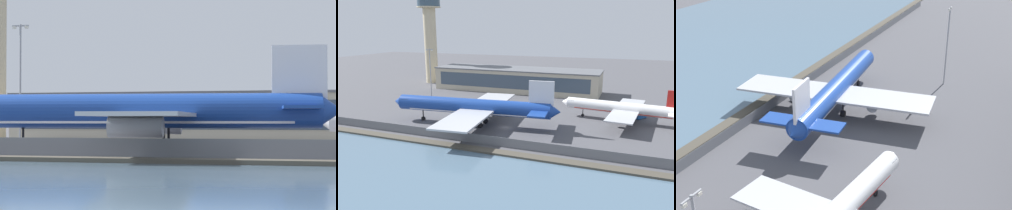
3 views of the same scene
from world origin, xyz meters
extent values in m
plane|color=#4C4C51|center=(0.00, 0.00, 0.00)|extent=(500.00, 500.00, 0.00)
cube|color=#474238|center=(0.00, -20.50, 0.25)|extent=(320.00, 3.00, 0.50)
cube|color=slate|center=(0.00, -16.00, 1.26)|extent=(280.00, 0.08, 2.52)
cylinder|color=slate|center=(-98.00, -16.00, 1.26)|extent=(0.10, 0.10, 2.52)
cylinder|color=slate|center=(0.00, -16.00, 1.26)|extent=(0.10, 0.10, 2.52)
cylinder|color=#193D93|center=(-10.99, -0.75, 5.93)|extent=(49.86, 9.71, 4.84)
cone|color=#193D93|center=(-37.01, -3.33, 5.93)|extent=(3.59, 4.89, 4.60)
cone|color=#193D93|center=(15.02, 1.82, 5.93)|extent=(3.56, 4.65, 4.36)
cube|color=#232D3D|center=(-33.71, -3.00, 6.54)|extent=(3.06, 4.36, 1.45)
cube|color=silver|center=(-10.99, -0.75, 4.60)|extent=(42.36, 8.01, 0.87)
cube|color=#B7BABF|center=(-7.35, -12.36, 5.33)|extent=(13.21, 24.78, 0.48)
cube|color=#B7BABF|center=(-9.70, 11.34, 5.33)|extent=(13.21, 24.78, 0.48)
cylinder|color=#B7BABF|center=(-9.02, -10.61, 3.75)|extent=(7.18, 3.34, 2.66)
cylinder|color=#B7BABF|center=(-10.99, 9.30, 3.75)|extent=(7.18, 3.34, 2.66)
cube|color=silver|center=(10.74, 1.40, 10.78)|extent=(7.47, 1.31, 8.23)
cube|color=#193D93|center=(11.17, -2.95, 6.30)|extent=(5.80, 9.18, 0.39)
cube|color=#193D93|center=(10.31, 5.74, 6.30)|extent=(5.80, 9.18, 0.39)
cylinder|color=black|center=(-28.28, -2.47, 2.09)|extent=(0.34, 0.34, 2.83)
cylinder|color=black|center=(-28.28, -2.47, 0.68)|extent=(1.40, 0.66, 1.36)
cylinder|color=black|center=(-7.29, -2.94, 2.09)|extent=(0.39, 0.39, 2.83)
cylinder|color=black|center=(-7.29, -2.94, 0.68)|extent=(1.66, 1.24, 1.56)
cylinder|color=black|center=(-7.79, 2.12, 2.09)|extent=(0.39, 0.39, 2.83)
cylinder|color=black|center=(-7.79, 2.12, 0.68)|extent=(1.66, 1.24, 1.56)
cone|color=white|center=(13.96, 22.04, 4.61)|extent=(2.85, 3.84, 3.57)
cube|color=#232D3D|center=(16.40, 21.75, 5.08)|extent=(2.43, 3.42, 1.13)
cube|color=#B7BABF|center=(33.43, 11.12, 4.14)|extent=(9.80, 17.90, 0.38)
cylinder|color=#B7BABF|center=(32.53, 12.61, 2.91)|extent=(5.20, 2.64, 2.07)
cylinder|color=black|center=(20.29, 21.29, 1.63)|extent=(0.26, 0.26, 2.20)
cylinder|color=black|center=(20.29, 21.29, 0.53)|extent=(1.09, 0.54, 1.05)
cube|color=white|center=(-12.54, -13.00, 0.75)|extent=(3.58, 2.93, 1.11)
cube|color=#283847|center=(-12.89, -12.81, 1.55)|extent=(1.59, 1.66, 0.50)
cylinder|color=black|center=(-13.74, -13.12, 0.35)|extent=(0.72, 0.53, 0.70)
cylinder|color=black|center=(-13.09, -11.93, 0.35)|extent=(0.72, 0.53, 0.70)
cylinder|color=black|center=(-11.99, -14.07, 0.35)|extent=(0.72, 0.53, 0.70)
cylinder|color=black|center=(-11.34, -12.88, 0.35)|extent=(0.72, 0.53, 0.70)
cube|color=#93969B|center=(54.21, 12.26, 18.73)|extent=(3.20, 0.24, 0.24)
cube|color=silver|center=(53.01, 12.26, 18.43)|extent=(0.60, 0.40, 0.44)
cube|color=silver|center=(55.41, 12.26, 18.43)|extent=(0.60, 0.40, 0.44)
cylinder|color=#93969B|center=(-39.45, 19.34, 10.98)|extent=(0.36, 0.36, 21.97)
cube|color=#93969B|center=(-39.45, 19.34, 21.72)|extent=(3.20, 0.24, 0.24)
cube|color=silver|center=(-40.65, 19.34, 21.42)|extent=(0.60, 0.40, 0.44)
cube|color=silver|center=(-38.25, 19.34, 21.42)|extent=(0.60, 0.40, 0.44)
camera|label=1|loc=(13.82, -89.47, 4.68)|focal=70.00mm
camera|label=2|loc=(35.07, -89.93, 30.02)|focal=35.00mm
camera|label=3|loc=(86.02, 44.90, 48.38)|focal=50.00mm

